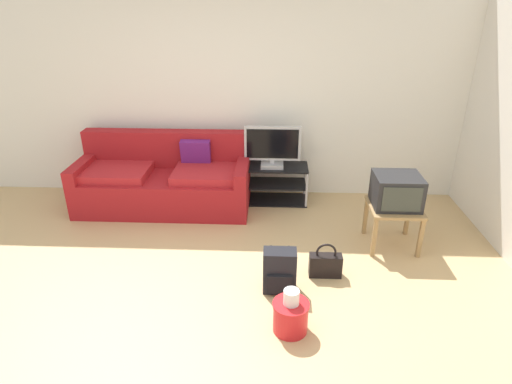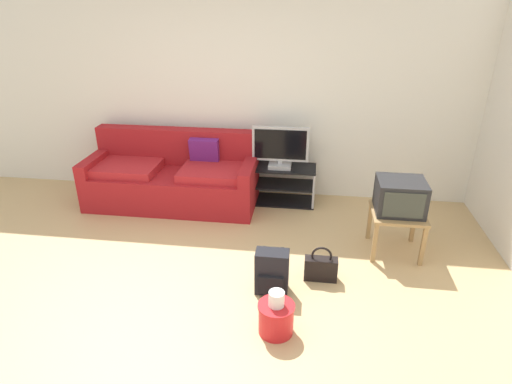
% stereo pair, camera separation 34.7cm
% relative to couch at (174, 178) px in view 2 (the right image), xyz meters
% --- Properties ---
extents(ground_plane, '(9.00, 9.80, 0.02)m').
position_rel_couch_xyz_m(ground_plane, '(0.64, -1.94, -0.34)').
color(ground_plane, tan).
extents(wall_back, '(9.00, 0.10, 2.70)m').
position_rel_couch_xyz_m(wall_back, '(0.64, 0.51, 1.02)').
color(wall_back, silver).
rests_on(wall_back, ground_plane).
extents(couch, '(2.07, 0.84, 0.88)m').
position_rel_couch_xyz_m(couch, '(0.00, 0.00, 0.00)').
color(couch, maroon).
rests_on(couch, ground_plane).
extents(tv_stand, '(0.88, 0.40, 0.47)m').
position_rel_couch_xyz_m(tv_stand, '(1.31, 0.19, -0.09)').
color(tv_stand, black).
rests_on(tv_stand, ground_plane).
extents(flat_tv, '(0.68, 0.22, 0.51)m').
position_rel_couch_xyz_m(flat_tv, '(1.31, 0.17, 0.39)').
color(flat_tv, '#B2B2B7').
rests_on(flat_tv, tv_stand).
extents(side_table, '(0.51, 0.51, 0.45)m').
position_rel_couch_xyz_m(side_table, '(2.57, -0.82, 0.05)').
color(side_table, '#9E7A4C').
rests_on(side_table, ground_plane).
extents(crt_tv, '(0.46, 0.42, 0.33)m').
position_rel_couch_xyz_m(crt_tv, '(2.57, -0.81, 0.28)').
color(crt_tv, '#232326').
rests_on(crt_tv, side_table).
extents(backpack, '(0.29, 0.24, 0.40)m').
position_rel_couch_xyz_m(backpack, '(1.40, -1.64, -0.13)').
color(backpack, black).
rests_on(backpack, ground_plane).
extents(handbag, '(0.30, 0.12, 0.34)m').
position_rel_couch_xyz_m(handbag, '(1.83, -1.41, -0.21)').
color(handbag, black).
rests_on(handbag, ground_plane).
extents(cleaning_bucket, '(0.29, 0.29, 0.38)m').
position_rel_couch_xyz_m(cleaning_bucket, '(1.48, -2.15, -0.18)').
color(cleaning_bucket, red).
rests_on(cleaning_bucket, ground_plane).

